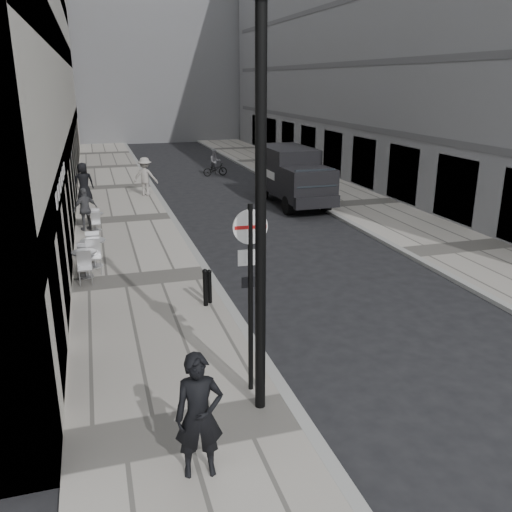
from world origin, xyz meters
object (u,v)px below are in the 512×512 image
(panel_van, at_px, (292,173))
(lamppost, at_px, (261,190))
(cyclist, at_px, (215,166))
(walking_man, at_px, (199,416))
(sign_post, at_px, (250,275))

(panel_van, bearing_deg, lamppost, -112.57)
(panel_van, height_order, cyclist, panel_van)
(walking_man, xyz_separation_m, panel_van, (7.97, 17.53, 0.40))
(walking_man, distance_m, sign_post, 2.78)
(panel_van, bearing_deg, walking_man, -114.76)
(sign_post, relative_size, panel_van, 0.64)
(lamppost, xyz_separation_m, panel_van, (6.60, 16.12, -2.59))
(walking_man, distance_m, cyclist, 27.29)
(lamppost, xyz_separation_m, cyclist, (4.84, 25.16, -3.44))
(cyclist, bearing_deg, lamppost, -105.90)
(panel_van, bearing_deg, cyclist, 100.69)
(sign_post, distance_m, panel_van, 16.88)
(cyclist, bearing_deg, sign_post, -106.16)
(sign_post, distance_m, cyclist, 25.09)
(lamppost, distance_m, cyclist, 25.85)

